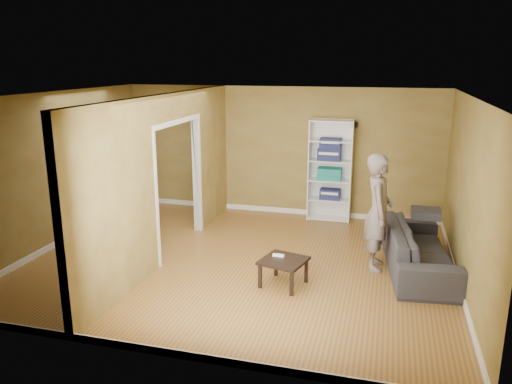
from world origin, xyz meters
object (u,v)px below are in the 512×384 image
(sofa, at_px, (419,242))
(bookshelf, at_px, (331,170))
(chair_far, at_px, (140,201))
(chair_near, at_px, (104,217))
(dining_table, at_px, (120,202))
(chair_left, at_px, (86,204))
(coffee_table, at_px, (284,263))
(person, at_px, (379,202))

(sofa, distance_m, bookshelf, 2.81)
(bookshelf, height_order, chair_far, bookshelf)
(chair_far, bearing_deg, chair_near, 84.65)
(dining_table, relative_size, chair_left, 1.11)
(chair_near, relative_size, chair_far, 1.13)
(sofa, height_order, coffee_table, sofa)
(dining_table, bearing_deg, sofa, -3.00)
(person, xyz_separation_m, chair_near, (-4.52, -0.25, -0.54))
(bookshelf, distance_m, chair_far, 3.77)
(bookshelf, bearing_deg, chair_left, -156.20)
(sofa, height_order, chair_left, chair_left)
(chair_far, bearing_deg, coffee_table, 144.11)
(bookshelf, height_order, coffee_table, bookshelf)
(coffee_table, distance_m, chair_left, 4.29)
(chair_far, bearing_deg, chair_left, 32.88)
(coffee_table, xyz_separation_m, chair_left, (-4.06, 1.39, 0.17))
(bookshelf, xyz_separation_m, dining_table, (-3.56, -1.95, -0.38))
(sofa, xyz_separation_m, chair_far, (-5.13, 0.93, 0.01))
(dining_table, distance_m, chair_left, 0.75)
(person, distance_m, chair_near, 4.56)
(sofa, bearing_deg, person, 90.29)
(sofa, relative_size, chair_left, 2.30)
(dining_table, height_order, chair_far, chair_far)
(bookshelf, bearing_deg, sofa, -53.83)
(bookshelf, bearing_deg, coffee_table, -94.13)
(bookshelf, relative_size, chair_far, 2.23)
(coffee_table, bearing_deg, bookshelf, 85.87)
(chair_near, bearing_deg, chair_far, 70.53)
(coffee_table, bearing_deg, chair_near, 167.35)
(sofa, distance_m, dining_table, 5.19)
(coffee_table, height_order, chair_far, chair_far)
(dining_table, bearing_deg, bookshelf, 28.70)
(bookshelf, distance_m, chair_left, 4.72)
(person, height_order, coffee_table, person)
(sofa, xyz_separation_m, bookshelf, (-1.62, 2.22, 0.56))
(sofa, bearing_deg, dining_table, 80.58)
(sofa, relative_size, bookshelf, 1.15)
(dining_table, height_order, chair_near, chair_near)
(dining_table, height_order, chair_left, chair_left)
(person, bearing_deg, chair_far, 74.90)
(chair_left, distance_m, chair_near, 1.01)
(dining_table, bearing_deg, person, -4.34)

